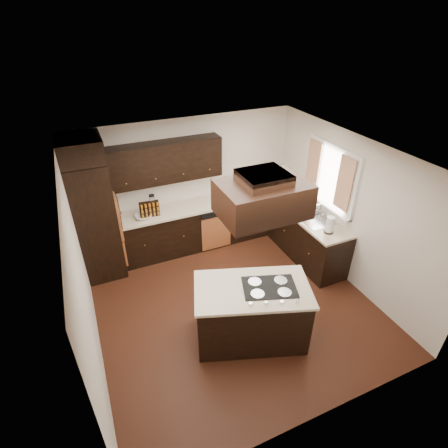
{
  "coord_description": "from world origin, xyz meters",
  "views": [
    {
      "loc": [
        -1.81,
        -3.77,
        4.11
      ],
      "look_at": [
        0.1,
        0.6,
        1.15
      ],
      "focal_mm": 28.0,
      "sensor_mm": 36.0,
      "label": 1
    }
  ],
  "objects": [
    {
      "name": "wall_left",
      "position": [
        -2.11,
        0.0,
        1.25
      ],
      "size": [
        0.02,
        4.2,
        2.5
      ],
      "primitive_type": "cube",
      "color": "beige",
      "rests_on": "ground"
    },
    {
      "name": "blender_pitcher",
      "position": [
        -0.78,
        1.78,
        1.15
      ],
      "size": [
        0.13,
        0.13,
        0.26
      ],
      "primitive_type": "cone",
      "color": "silver",
      "rests_on": "blender_base"
    },
    {
      "name": "dishwasher_front",
      "position": [
        0.33,
        1.5,
        0.4
      ],
      "size": [
        0.6,
        0.05,
        0.72
      ],
      "primitive_type": "cube",
      "color": "#B76435",
      "rests_on": "floor"
    },
    {
      "name": "soap_bottle",
      "position": [
        1.74,
        1.08,
        1.0
      ],
      "size": [
        0.1,
        0.1,
        0.17
      ],
      "primitive_type": "imported",
      "rotation": [
        0.0,
        0.0,
        -0.4
      ],
      "color": "white",
      "rests_on": "countertop_right"
    },
    {
      "name": "island_top",
      "position": [
        -0.06,
        -0.71,
        0.9
      ],
      "size": [
        1.76,
        1.33,
        0.04
      ],
      "primitive_type": "cube",
      "rotation": [
        0.0,
        0.0,
        -0.33
      ],
      "color": "beige",
      "rests_on": "island"
    },
    {
      "name": "curtain_right",
      "position": [
        2.01,
        0.97,
        1.7
      ],
      "size": [
        0.02,
        0.34,
        0.9
      ],
      "primitive_type": "cube",
      "color": "beige",
      "rests_on": "wall_right"
    },
    {
      "name": "countertop_back",
      "position": [
        0.03,
        1.79,
        0.9
      ],
      "size": [
        2.93,
        0.63,
        0.04
      ],
      "primitive_type": "cube",
      "color": "beige",
      "rests_on": "base_cabinets_back"
    },
    {
      "name": "blender_base",
      "position": [
        -0.78,
        1.78,
        0.97
      ],
      "size": [
        0.15,
        0.15,
        0.1
      ],
      "primitive_type": "cylinder",
      "color": "silver",
      "rests_on": "countertop_back"
    },
    {
      "name": "spice_rack",
      "position": [
        -0.86,
        1.72,
        1.06
      ],
      "size": [
        0.35,
        0.11,
        0.29
      ],
      "primitive_type": "cube",
      "rotation": [
        0.0,
        0.0,
        -0.07
      ],
      "color": "black",
      "rests_on": "countertop_back"
    },
    {
      "name": "oven_column",
      "position": [
        -1.78,
        1.71,
        1.06
      ],
      "size": [
        0.65,
        0.75,
        2.12
      ],
      "primitive_type": "cube",
      "color": "black",
      "rests_on": "floor"
    },
    {
      "name": "floor",
      "position": [
        0.0,
        0.0,
        -0.01
      ],
      "size": [
        4.2,
        4.2,
        0.02
      ],
      "primitive_type": "cube",
      "color": "#502615",
      "rests_on": "ground"
    },
    {
      "name": "base_cabinets_back",
      "position": [
        0.03,
        1.8,
        0.44
      ],
      "size": [
        2.93,
        0.6,
        0.88
      ],
      "primitive_type": "cube",
      "color": "black",
      "rests_on": "floor"
    },
    {
      "name": "wall_right",
      "position": [
        2.11,
        0.0,
        1.25
      ],
      "size": [
        0.02,
        4.2,
        2.5
      ],
      "primitive_type": "cube",
      "color": "beige",
      "rests_on": "ground"
    },
    {
      "name": "curtain_left",
      "position": [
        2.01,
        0.13,
        1.7
      ],
      "size": [
        0.02,
        0.34,
        0.9
      ],
      "primitive_type": "cube",
      "color": "beige",
      "rests_on": "wall_right"
    },
    {
      "name": "paper_towel",
      "position": [
        1.74,
        -0.0,
        1.07
      ],
      "size": [
        0.16,
        0.16,
        0.29
      ],
      "primitive_type": "cylinder",
      "rotation": [
        0.0,
        0.0,
        -0.21
      ],
      "color": "white",
      "rests_on": "countertop_right"
    },
    {
      "name": "countertop_right",
      "position": [
        1.79,
        0.9,
        0.9
      ],
      "size": [
        0.63,
        2.4,
        0.04
      ],
      "primitive_type": "cube",
      "color": "beige",
      "rests_on": "base_cabinets_right"
    },
    {
      "name": "range_hood",
      "position": [
        0.1,
        -0.55,
        2.16
      ],
      "size": [
        1.05,
        0.72,
        0.42
      ],
      "primitive_type": "cube",
      "color": "black",
      "rests_on": "ceiling"
    },
    {
      "name": "upper_cabinets",
      "position": [
        -0.43,
        1.93,
        1.81
      ],
      "size": [
        2.0,
        0.34,
        0.72
      ],
      "primitive_type": "cube",
      "color": "black",
      "rests_on": "wall_back"
    },
    {
      "name": "wall_front",
      "position": [
        0.0,
        -2.11,
        1.25
      ],
      "size": [
        4.2,
        0.02,
        2.5
      ],
      "primitive_type": "cube",
      "color": "beige",
      "rests_on": "ground"
    },
    {
      "name": "base_cabinets_right",
      "position": [
        1.8,
        0.9,
        0.44
      ],
      "size": [
        0.6,
        2.4,
        0.88
      ],
      "primitive_type": "cube",
      "color": "black",
      "rests_on": "floor"
    },
    {
      "name": "window_frame",
      "position": [
        2.07,
        0.55,
        1.65
      ],
      "size": [
        0.06,
        1.32,
        1.12
      ],
      "primitive_type": "cube",
      "color": "white",
      "rests_on": "wall_right"
    },
    {
      "name": "cooktop",
      "position": [
        0.16,
        -0.78,
        0.93
      ],
      "size": [
        0.83,
        0.68,
        0.01
      ],
      "primitive_type": "cube",
      "rotation": [
        0.0,
        0.0,
        -0.33
      ],
      "color": "black",
      "rests_on": "island_top"
    },
    {
      "name": "wall_back",
      "position": [
        0.0,
        2.11,
        1.25
      ],
      "size": [
        4.2,
        0.02,
        2.5
      ],
      "primitive_type": "cube",
      "color": "beige",
      "rests_on": "ground"
    },
    {
      "name": "hood_duct",
      "position": [
        0.1,
        -0.55,
        2.44
      ],
      "size": [
        0.55,
        0.5,
        0.13
      ],
      "primitive_type": "cube",
      "color": "black",
      "rests_on": "ceiling"
    },
    {
      "name": "wall_oven_face",
      "position": [
        -1.43,
        1.71,
        1.12
      ],
      "size": [
        0.05,
        0.62,
        0.78
      ],
      "primitive_type": "cube",
      "color": "#B76435",
      "rests_on": "oven_column"
    },
    {
      "name": "ceiling",
      "position": [
        0.0,
        0.0,
        2.51
      ],
      "size": [
        4.2,
        4.2,
        0.02
      ],
      "primitive_type": "cube",
      "color": "white",
      "rests_on": "ground"
    },
    {
      "name": "island",
      "position": [
        -0.06,
        -0.71,
        0.44
      ],
      "size": [
        1.69,
        1.26,
        0.88
      ],
      "primitive_type": "cube",
      "rotation": [
        0.0,
        0.0,
        -0.33
      ],
      "color": "black",
      "rests_on": "floor"
    },
    {
      "name": "mixing_bowl",
      "position": [
        -0.98,
        1.7,
        0.96
      ],
      "size": [
        0.31,
        0.31,
        0.07
      ],
      "primitive_type": "imported",
      "rotation": [
        0.0,
        0.0,
        -0.06
      ],
      "color": "white",
      "rests_on": "countertop_back"
    },
    {
      "name": "sink_rim",
      "position": [
        1.8,
        0.55,
        0.92
      ],
      "size": [
        0.52,
        0.84,
        0.01
      ],
      "primitive_type": "cube",
      "color": "silver",
      "rests_on": "countertop_right"
    },
    {
      "name": "window_pane",
      "position": [
        2.1,
        0.55,
        1.65
      ],
      "size": [
        0.0,
        1.2,
        1.0
      ],
      "primitive_type": "cube",
      "color": "white",
      "rests_on": "wall_right"
    }
  ]
}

